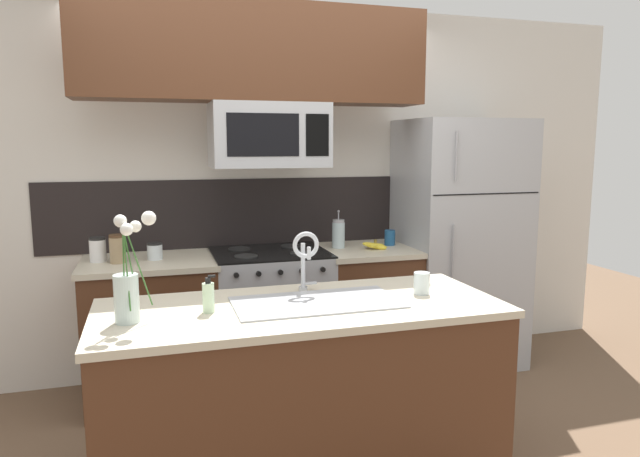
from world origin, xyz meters
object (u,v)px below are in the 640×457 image
at_px(flower_vase, 128,287).
at_px(stove_range, 271,318).
at_px(storage_jar_medium, 117,249).
at_px(french_press, 338,234).
at_px(dish_soap_bottle, 208,297).
at_px(refrigerator, 457,243).
at_px(banana_bunch, 376,246).
at_px(storage_jar_tall, 98,250).
at_px(sink_faucet, 305,253).
at_px(microwave, 269,135).
at_px(storage_jar_short, 155,251).
at_px(coffee_tin, 390,238).
at_px(drinking_glass, 422,283).

bearing_deg(flower_vase, stove_range, 56.72).
relative_size(storage_jar_medium, french_press, 0.66).
xyz_separation_m(stove_range, dish_soap_bottle, (-0.53, -1.25, 0.52)).
bearing_deg(dish_soap_bottle, storage_jar_medium, 109.46).
xyz_separation_m(refrigerator, banana_bunch, (-0.69, -0.08, 0.03)).
bearing_deg(refrigerator, storage_jar_medium, -178.56).
relative_size(storage_jar_tall, flower_vase, 0.34).
bearing_deg(banana_bunch, sink_faucet, -128.09).
xyz_separation_m(stove_range, microwave, (0.00, -0.02, 1.23)).
height_order(banana_bunch, french_press, french_press).
bearing_deg(flower_vase, storage_jar_short, 84.90).
height_order(coffee_tin, dish_soap_bottle, dish_soap_bottle).
distance_m(storage_jar_short, dish_soap_bottle, 1.28).
bearing_deg(storage_jar_tall, stove_range, -1.85).
xyz_separation_m(storage_jar_tall, storage_jar_medium, (0.12, -0.07, 0.01)).
bearing_deg(flower_vase, coffee_tin, 37.73).
relative_size(storage_jar_short, french_press, 0.40).
relative_size(storage_jar_medium, dish_soap_bottle, 1.07).
relative_size(refrigerator, storage_jar_tall, 11.76).
height_order(coffee_tin, drinking_glass, coffee_tin).
relative_size(storage_jar_short, sink_faucet, 0.34).
xyz_separation_m(stove_range, storage_jar_medium, (-0.96, -0.04, 0.54)).
bearing_deg(coffee_tin, storage_jar_short, -178.40).
distance_m(storage_jar_medium, drinking_glass, 1.89).
distance_m(storage_jar_medium, storage_jar_short, 0.23).
bearing_deg(banana_bunch, dish_soap_bottle, -136.75).
xyz_separation_m(sink_faucet, drinking_glass, (0.54, -0.19, -0.14)).
height_order(storage_jar_tall, coffee_tin, storage_jar_tall).
relative_size(stove_range, storage_jar_short, 8.81).
relative_size(microwave, refrigerator, 0.41).
height_order(storage_jar_medium, storage_jar_short, storage_jar_medium).
bearing_deg(french_press, storage_jar_short, -177.44).
distance_m(coffee_tin, drinking_glass, 1.35).
relative_size(banana_bunch, sink_faucet, 0.62).
xyz_separation_m(coffee_tin, flower_vase, (-1.75, -1.35, 0.09)).
bearing_deg(storage_jar_short, microwave, -1.97).
distance_m(refrigerator, coffee_tin, 0.54).
bearing_deg(drinking_glass, dish_soap_bottle, -179.29).
relative_size(stove_range, storage_jar_medium, 5.26).
height_order(storage_jar_tall, banana_bunch, storage_jar_tall).
relative_size(storage_jar_tall, sink_faucet, 0.50).
bearing_deg(banana_bunch, french_press, 152.36).
bearing_deg(microwave, drinking_glass, -67.91).
bearing_deg(microwave, storage_jar_short, 178.03).
height_order(banana_bunch, sink_faucet, sink_faucet).
height_order(refrigerator, sink_faucet, refrigerator).
relative_size(storage_jar_medium, sink_faucet, 0.58).
relative_size(refrigerator, flower_vase, 3.95).
relative_size(refrigerator, french_press, 6.77).
relative_size(storage_jar_medium, coffee_tin, 1.61).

